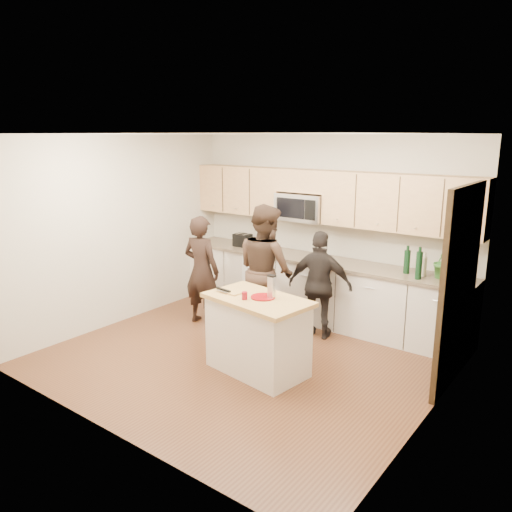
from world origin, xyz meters
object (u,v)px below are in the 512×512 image
Objects in this scene: island at (258,334)px; woman_center at (266,270)px; woman_right at (320,285)px; toaster at (243,240)px; woman_left at (201,270)px.

woman_center is at bearing 129.42° from island.
woman_right is (0.06, 1.31, 0.28)m from island.
woman_right is at bearing 95.36° from island.
island is 4.84× the size of toaster.
woman_center is 1.23× the size of woman_right.
toaster is 1.85m from woman_right.
woman_center is 0.76m from woman_right.
island is 1.78m from woman_left.
woman_left reaches higher than toaster.
island is 1.28m from woman_center.
woman_right is (1.64, 0.55, -0.06)m from woman_left.
toaster is (-1.69, 1.85, 0.59)m from island.
woman_center is (-0.62, 1.02, 0.45)m from island.
toaster is at bearing 140.22° from island.
toaster reaches higher than island.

